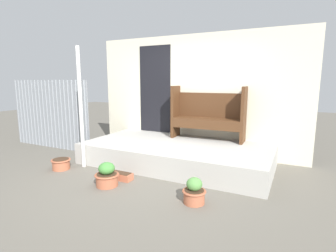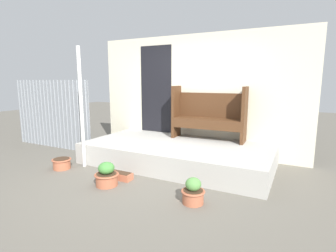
{
  "view_description": "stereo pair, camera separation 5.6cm",
  "coord_description": "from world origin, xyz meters",
  "views": [
    {
      "loc": [
        2.18,
        -3.62,
        1.61
      ],
      "look_at": [
        0.21,
        0.32,
        0.85
      ],
      "focal_mm": 28.0,
      "sensor_mm": 36.0,
      "label": 1
    },
    {
      "loc": [
        2.23,
        -3.6,
        1.61
      ],
      "look_at": [
        0.21,
        0.32,
        0.85
      ],
      "focal_mm": 28.0,
      "sensor_mm": 36.0,
      "label": 2
    }
  ],
  "objects": [
    {
      "name": "planter_box_rect",
      "position": [
        -0.41,
        -0.28,
        0.06
      ],
      "size": [
        0.48,
        0.17,
        0.12
      ],
      "color": "#B76647",
      "rests_on": "ground_plane"
    },
    {
      "name": "fence_corrugated",
      "position": [
        -3.18,
        0.71,
        0.82
      ],
      "size": [
        2.45,
        0.05,
        1.63
      ],
      "color": "gray",
      "rests_on": "ground_plane"
    },
    {
      "name": "house_wall",
      "position": [
        0.07,
        1.84,
        1.3
      ],
      "size": [
        4.77,
        0.08,
        2.6
      ],
      "color": "beige",
      "rests_on": "ground_plane"
    },
    {
      "name": "porch_slab",
      "position": [
        0.11,
        0.9,
        0.2
      ],
      "size": [
        3.57,
        1.81,
        0.4
      ],
      "color": "#B2AFA8",
      "rests_on": "ground_plane"
    },
    {
      "name": "support_post",
      "position": [
        -1.4,
        -0.06,
        1.11
      ],
      "size": [
        0.07,
        0.07,
        2.22
      ],
      "color": "white",
      "rests_on": "ground_plane"
    },
    {
      "name": "flower_pot_left",
      "position": [
        -1.66,
        -0.36,
        0.11
      ],
      "size": [
        0.35,
        0.35,
        0.2
      ],
      "color": "#B26042",
      "rests_on": "ground_plane"
    },
    {
      "name": "bench",
      "position": [
        0.51,
        1.58,
        0.95
      ],
      "size": [
        1.52,
        0.44,
        1.11
      ],
      "rotation": [
        0.0,
        0.0,
        0.03
      ],
      "color": "#4C2D19",
      "rests_on": "porch_slab"
    },
    {
      "name": "flower_pot_right",
      "position": [
        1.03,
        -0.54,
        0.15
      ],
      "size": [
        0.32,
        0.32,
        0.35
      ],
      "color": "#B26042",
      "rests_on": "ground_plane"
    },
    {
      "name": "ground_plane",
      "position": [
        0.0,
        0.0,
        0.0
      ],
      "size": [
        24.0,
        24.0,
        0.0
      ],
      "primitive_type": "plane",
      "color": "#666056"
    },
    {
      "name": "flower_pot_middle",
      "position": [
        -0.39,
        -0.59,
        0.16
      ],
      "size": [
        0.38,
        0.38,
        0.38
      ],
      "color": "#B26042",
      "rests_on": "ground_plane"
    }
  ]
}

